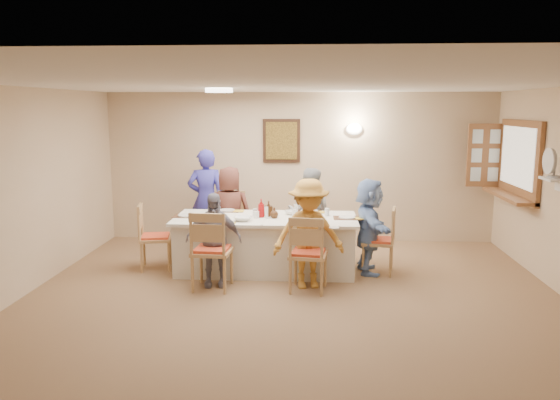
# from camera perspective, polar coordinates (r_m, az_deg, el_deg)

# --- Properties ---
(ground) EXTENTS (7.00, 7.00, 0.00)m
(ground) POSITION_cam_1_polar(r_m,az_deg,el_deg) (6.10, 1.10, -12.06)
(ground) COLOR brown
(room_walls) EXTENTS (7.00, 7.00, 7.00)m
(room_walls) POSITION_cam_1_polar(r_m,az_deg,el_deg) (5.71, 1.15, 2.20)
(room_walls) COLOR #CBAE88
(room_walls) RESTS_ON ground
(wall_picture) EXTENTS (0.62, 0.05, 0.72)m
(wall_picture) POSITION_cam_1_polar(r_m,az_deg,el_deg) (9.15, 0.16, 6.21)
(wall_picture) COLOR #442717
(wall_picture) RESTS_ON room_walls
(wall_sconce) EXTENTS (0.26, 0.09, 0.18)m
(wall_sconce) POSITION_cam_1_polar(r_m,az_deg,el_deg) (9.13, 7.75, 7.37)
(wall_sconce) COLOR white
(wall_sconce) RESTS_ON room_walls
(ceiling_light) EXTENTS (0.36, 0.36, 0.05)m
(ceiling_light) POSITION_cam_1_polar(r_m,az_deg,el_deg) (7.26, -6.39, 11.31)
(ceiling_light) COLOR white
(ceiling_light) RESTS_ON room_walls
(serving_hatch) EXTENTS (0.06, 1.50, 1.15)m
(serving_hatch) POSITION_cam_1_polar(r_m,az_deg,el_deg) (8.62, 23.74, 3.84)
(serving_hatch) COLOR brown
(serving_hatch) RESTS_ON room_walls
(hatch_sill) EXTENTS (0.30, 1.50, 0.05)m
(hatch_sill) POSITION_cam_1_polar(r_m,az_deg,el_deg) (8.65, 22.76, 0.41)
(hatch_sill) COLOR brown
(hatch_sill) RESTS_ON room_walls
(shutter_door) EXTENTS (0.55, 0.04, 1.00)m
(shutter_door) POSITION_cam_1_polar(r_m,az_deg,el_deg) (9.26, 20.62, 4.39)
(shutter_door) COLOR brown
(shutter_door) RESTS_ON room_walls
(fan_shelf) EXTENTS (0.22, 0.36, 0.03)m
(fan_shelf) POSITION_cam_1_polar(r_m,az_deg,el_deg) (7.36, 26.68, 1.96)
(fan_shelf) COLOR white
(fan_shelf) RESTS_ON room_walls
(desk_fan) EXTENTS (0.30, 0.30, 0.28)m
(desk_fan) POSITION_cam_1_polar(r_m,az_deg,el_deg) (7.33, 26.56, 3.13)
(desk_fan) COLOR #A5A5A8
(desk_fan) RESTS_ON fan_shelf
(dining_table) EXTENTS (2.50, 1.06, 0.76)m
(dining_table) POSITION_cam_1_polar(r_m,az_deg,el_deg) (7.60, -1.52, -4.61)
(dining_table) COLOR silver
(dining_table) RESTS_ON ground
(chair_back_left) EXTENTS (0.50, 0.50, 0.98)m
(chair_back_left) POSITION_cam_1_polar(r_m,az_deg,el_deg) (8.42, -5.13, -2.47)
(chair_back_left) COLOR tan
(chair_back_left) RESTS_ON ground
(chair_back_right) EXTENTS (0.51, 0.51, 0.99)m
(chair_back_right) POSITION_cam_1_polar(r_m,az_deg,el_deg) (8.32, 3.08, -2.53)
(chair_back_right) COLOR tan
(chair_back_right) RESTS_ON ground
(chair_front_left) EXTENTS (0.52, 0.52, 1.02)m
(chair_front_left) POSITION_cam_1_polar(r_m,az_deg,el_deg) (6.88, -7.11, -5.12)
(chair_front_left) COLOR tan
(chair_front_left) RESTS_ON ground
(chair_front_right) EXTENTS (0.52, 0.52, 0.97)m
(chair_front_right) POSITION_cam_1_polar(r_m,az_deg,el_deg) (6.77, 2.97, -5.50)
(chair_front_right) COLOR tan
(chair_front_right) RESTS_ON ground
(chair_left_end) EXTENTS (0.53, 0.53, 0.93)m
(chair_left_end) POSITION_cam_1_polar(r_m,az_deg,el_deg) (7.86, -12.87, -3.73)
(chair_left_end) COLOR tan
(chair_left_end) RESTS_ON ground
(chair_right_end) EXTENTS (0.51, 0.51, 0.92)m
(chair_right_end) POSITION_cam_1_polar(r_m,az_deg,el_deg) (7.61, 10.22, -4.14)
(chair_right_end) COLOR tan
(chair_right_end) RESTS_ON ground
(diner_back_left) EXTENTS (0.71, 0.49, 1.38)m
(diner_back_left) POSITION_cam_1_polar(r_m,az_deg,el_deg) (8.26, -5.27, -1.27)
(diner_back_left) COLOR #552B23
(diner_back_left) RESTS_ON ground
(diner_back_right) EXTENTS (0.81, 0.71, 1.37)m
(diner_back_right) POSITION_cam_1_polar(r_m,az_deg,el_deg) (8.17, 3.08, -1.41)
(diner_back_right) COLOR #96999D
(diner_back_right) RESTS_ON ground
(diner_front_left) EXTENTS (0.76, 0.44, 1.20)m
(diner_front_left) POSITION_cam_1_polar(r_m,az_deg,el_deg) (6.97, -6.95, -4.13)
(diner_front_left) COLOR gray
(diner_front_left) RESTS_ON ground
(diner_front_right) EXTENTS (1.09, 0.84, 1.39)m
(diner_front_right) POSITION_cam_1_polar(r_m,az_deg,el_deg) (6.84, 3.00, -3.55)
(diner_front_right) COLOR gold
(diner_front_right) RESTS_ON ground
(diner_right_end) EXTENTS (1.26, 0.53, 1.31)m
(diner_right_end) POSITION_cam_1_polar(r_m,az_deg,el_deg) (7.55, 9.28, -2.70)
(diner_right_end) COLOR #81A2DA
(diner_right_end) RESTS_ON ground
(caregiver) EXTENTS (0.74, 0.62, 1.61)m
(caregiver) POSITION_cam_1_polar(r_m,az_deg,el_deg) (8.77, -7.72, 0.07)
(caregiver) COLOR #3C39AF
(caregiver) RESTS_ON ground
(placemat_fl) EXTENTS (0.37, 0.27, 0.01)m
(placemat_fl) POSITION_cam_1_polar(r_m,az_deg,el_deg) (7.18, -6.60, -2.38)
(placemat_fl) COLOR #472B19
(placemat_fl) RESTS_ON dining_table
(plate_fl) EXTENTS (0.23, 0.23, 0.01)m
(plate_fl) POSITION_cam_1_polar(r_m,az_deg,el_deg) (7.18, -6.60, -2.31)
(plate_fl) COLOR white
(plate_fl) RESTS_ON dining_table
(napkin_fl) EXTENTS (0.13, 0.13, 0.01)m
(napkin_fl) POSITION_cam_1_polar(r_m,az_deg,el_deg) (7.10, -5.24, -2.44)
(napkin_fl) COLOR gold
(napkin_fl) RESTS_ON dining_table
(placemat_fr) EXTENTS (0.33, 0.24, 0.01)m
(placemat_fr) POSITION_cam_1_polar(r_m,az_deg,el_deg) (7.08, 3.02, -2.52)
(placemat_fr) COLOR #472B19
(placemat_fr) RESTS_ON dining_table
(plate_fr) EXTENTS (0.24, 0.24, 0.01)m
(plate_fr) POSITION_cam_1_polar(r_m,az_deg,el_deg) (7.07, 3.02, -2.44)
(plate_fr) COLOR white
(plate_fr) RESTS_ON dining_table
(napkin_fr) EXTENTS (0.14, 0.14, 0.01)m
(napkin_fr) POSITION_cam_1_polar(r_m,az_deg,el_deg) (7.03, 4.49, -2.57)
(napkin_fr) COLOR gold
(napkin_fr) RESTS_ON dining_table
(placemat_bl) EXTENTS (0.36, 0.27, 0.01)m
(placemat_bl) POSITION_cam_1_polar(r_m,az_deg,el_deg) (8.00, -5.56, -1.12)
(placemat_bl) COLOR #472B19
(placemat_bl) RESTS_ON dining_table
(plate_bl) EXTENTS (0.23, 0.23, 0.01)m
(plate_bl) POSITION_cam_1_polar(r_m,az_deg,el_deg) (7.99, -5.56, -1.05)
(plate_bl) COLOR white
(plate_bl) RESTS_ON dining_table
(napkin_bl) EXTENTS (0.14, 0.14, 0.01)m
(napkin_bl) POSITION_cam_1_polar(r_m,az_deg,el_deg) (7.92, -4.33, -1.16)
(napkin_bl) COLOR gold
(napkin_bl) RESTS_ON dining_table
(placemat_br) EXTENTS (0.35, 0.26, 0.01)m
(placemat_br) POSITION_cam_1_polar(r_m,az_deg,el_deg) (7.90, 3.07, -1.23)
(placemat_br) COLOR #472B19
(placemat_br) RESTS_ON dining_table
(plate_br) EXTENTS (0.25, 0.25, 0.02)m
(plate_br) POSITION_cam_1_polar(r_m,az_deg,el_deg) (7.90, 3.07, -1.15)
(plate_br) COLOR white
(plate_br) RESTS_ON dining_table
(napkin_br) EXTENTS (0.13, 0.13, 0.01)m
(napkin_br) POSITION_cam_1_polar(r_m,az_deg,el_deg) (7.85, 4.39, -1.26)
(napkin_br) COLOR gold
(napkin_br) RESTS_ON dining_table
(placemat_le) EXTENTS (0.36, 0.27, 0.01)m
(placemat_le) POSITION_cam_1_polar(r_m,az_deg,el_deg) (7.69, -9.73, -1.66)
(placemat_le) COLOR #472B19
(placemat_le) RESTS_ON dining_table
(plate_le) EXTENTS (0.24, 0.24, 0.02)m
(plate_le) POSITION_cam_1_polar(r_m,az_deg,el_deg) (7.68, -9.73, -1.59)
(plate_le) COLOR white
(plate_le) RESTS_ON dining_table
(napkin_le) EXTENTS (0.14, 0.14, 0.01)m
(napkin_le) POSITION_cam_1_polar(r_m,az_deg,el_deg) (7.60, -8.50, -1.70)
(napkin_le) COLOR gold
(napkin_le) RESTS_ON dining_table
(placemat_re) EXTENTS (0.37, 0.28, 0.01)m
(placemat_re) POSITION_cam_1_polar(r_m,az_deg,el_deg) (7.50, 7.03, -1.87)
(placemat_re) COLOR #472B19
(placemat_re) RESTS_ON dining_table
(plate_re) EXTENTS (0.22, 0.22, 0.01)m
(plate_re) POSITION_cam_1_polar(r_m,az_deg,el_deg) (7.50, 7.03, -1.80)
(plate_re) COLOR white
(plate_re) RESTS_ON dining_table
(napkin_re) EXTENTS (0.14, 0.14, 0.01)m
(napkin_re) POSITION_cam_1_polar(r_m,az_deg,el_deg) (7.46, 8.43, -1.91)
(napkin_re) COLOR gold
(napkin_re) RESTS_ON dining_table
(teacup_a) EXTENTS (0.12, 0.12, 0.08)m
(teacup_a) POSITION_cam_1_polar(r_m,az_deg,el_deg) (7.33, -7.92, -1.85)
(teacup_a) COLOR white
(teacup_a) RESTS_ON dining_table
(teacup_b) EXTENTS (0.10, 0.10, 0.08)m
(teacup_b) POSITION_cam_1_polar(r_m,az_deg,el_deg) (8.02, 1.75, -0.76)
(teacup_b) COLOR white
(teacup_b) RESTS_ON dining_table
(bowl_a) EXTENTS (0.25, 0.25, 0.06)m
(bowl_a) POSITION_cam_1_polar(r_m,az_deg,el_deg) (7.28, -3.92, -1.96)
(bowl_a) COLOR white
(bowl_a) RESTS_ON dining_table
(bowl_b) EXTENTS (0.31, 0.31, 0.06)m
(bowl_b) POSITION_cam_1_polar(r_m,az_deg,el_deg) (7.70, 1.19, -1.32)
(bowl_b) COLOR white
(bowl_b) RESTS_ON dining_table
(condiment_ketchup) EXTENTS (0.12, 0.12, 0.25)m
(condiment_ketchup) POSITION_cam_1_polar(r_m,az_deg,el_deg) (7.49, -1.98, -0.86)
(condiment_ketchup) COLOR #A80E10
(condiment_ketchup) RESTS_ON dining_table
(condiment_brown) EXTENTS (0.15, 0.15, 0.21)m
(condiment_brown) POSITION_cam_1_polar(r_m,az_deg,el_deg) (7.56, -1.20, -0.91)
(condiment_brown) COLOR #412511
(condiment_brown) RESTS_ON dining_table
(condiment_malt) EXTENTS (0.20, 0.20, 0.15)m
(condiment_malt) POSITION_cam_1_polar(r_m,az_deg,el_deg) (7.44, -0.61, -1.34)
(condiment_malt) COLOR #412511
(condiment_malt) RESTS_ON dining_table
(drinking_glass) EXTENTS (0.07, 0.07, 0.10)m
(drinking_glass) POSITION_cam_1_polar(r_m,az_deg,el_deg) (7.57, -2.63, -1.30)
(drinking_glass) COLOR silver
(drinking_glass) RESTS_ON dining_table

